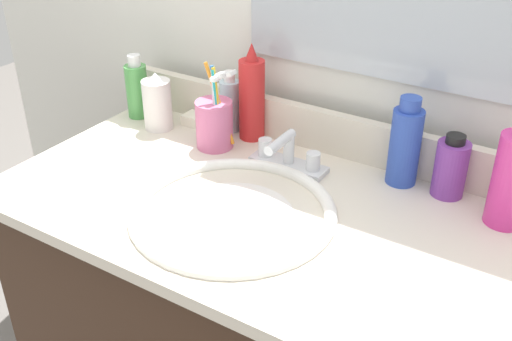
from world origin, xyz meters
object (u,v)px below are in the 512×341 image
object	(u,v)px
bottle_soap_pink	(512,179)
bottle_shampoo_blue	(405,144)
cup_pink	(215,122)
bottle_gel_clear	(230,104)
bottle_cream_purple	(451,168)
bottle_spray_red	(252,97)
bottle_lotion_white	(157,104)
soap_bar	(198,120)
bottle_toner_green	(137,89)
faucet	(287,156)

from	to	relation	value
bottle_soap_pink	bottle_shampoo_blue	bearing A→B (deg)	169.43
cup_pink	bottle_gel_clear	bearing A→B (deg)	102.84
bottle_cream_purple	bottle_gel_clear	distance (m)	0.50
bottle_spray_red	bottle_lotion_white	bearing A→B (deg)	-160.74
bottle_lotion_white	bottle_gel_clear	bearing A→B (deg)	28.71
cup_pink	soap_bar	distance (m)	0.12
bottle_cream_purple	bottle_lotion_white	bearing A→B (deg)	-174.28
bottle_shampoo_blue	bottle_gel_clear	xyz separation A→B (m)	(-0.41, 0.02, -0.02)
bottle_spray_red	bottle_soap_pink	bearing A→B (deg)	-4.92
bottle_toner_green	soap_bar	distance (m)	0.16
bottle_lotion_white	bottle_soap_pink	xyz separation A→B (m)	(0.75, 0.02, 0.03)
bottle_shampoo_blue	bottle_cream_purple	bearing A→B (deg)	1.46
bottle_lotion_white	bottle_cream_purple	bearing A→B (deg)	5.72
bottle_shampoo_blue	bottle_gel_clear	bearing A→B (deg)	177.70
bottle_spray_red	bottle_shampoo_blue	bearing A→B (deg)	-1.61
bottle_toner_green	soap_bar	bearing A→B (deg)	12.44
cup_pink	soap_bar	size ratio (longest dim) A/B	2.94
bottle_spray_red	bottle_toner_green	bearing A→B (deg)	-170.81
cup_pink	soap_bar	world-z (taller)	cup_pink
bottle_toner_green	bottle_gel_clear	size ratio (longest dim) A/B	1.08
bottle_lotion_white	bottle_shampoo_blue	bearing A→B (deg)	6.40
cup_pink	bottle_spray_red	bearing A→B (deg)	61.87
bottle_lotion_white	soap_bar	distance (m)	0.10
bottle_toner_green	bottle_soap_pink	xyz separation A→B (m)	(0.83, -0.00, 0.02)
bottle_lotion_white	cup_pink	bearing A→B (deg)	-2.74
faucet	cup_pink	xyz separation A→B (m)	(-0.18, 0.00, 0.03)
bottle_gel_clear	soap_bar	xyz separation A→B (m)	(-0.08, -0.02, -0.05)
faucet	bottle_cream_purple	bearing A→B (deg)	13.87
faucet	bottle_lotion_white	distance (m)	0.34
bottle_shampoo_blue	bottle_gel_clear	distance (m)	0.41
bottle_cream_purple	bottle_spray_red	bearing A→B (deg)	179.02
bottle_lotion_white	bottle_gel_clear	size ratio (longest dim) A/B	0.96
bottle_cream_purple	soap_bar	xyz separation A→B (m)	(-0.57, -0.01, -0.04)
bottle_soap_pink	bottle_gel_clear	bearing A→B (deg)	174.95
faucet	bottle_spray_red	world-z (taller)	bottle_spray_red
bottle_spray_red	bottle_lotion_white	xyz separation A→B (m)	(-0.20, -0.07, -0.04)
bottle_lotion_white	bottle_soap_pink	size ratio (longest dim) A/B	0.68
faucet	cup_pink	distance (m)	0.18
bottle_gel_clear	bottle_soap_pink	bearing A→B (deg)	-5.05
bottle_toner_green	soap_bar	xyz separation A→B (m)	(0.15, 0.03, -0.05)
bottle_toner_green	bottle_soap_pink	distance (m)	0.83
bottle_soap_pink	cup_pink	size ratio (longest dim) A/B	1.04
bottle_lotion_white	soap_bar	world-z (taller)	bottle_lotion_white
bottle_spray_red	soap_bar	xyz separation A→B (m)	(-0.14, -0.01, -0.08)
bottle_cream_purple	bottle_toner_green	xyz separation A→B (m)	(-0.72, -0.04, 0.01)
faucet	bottle_soap_pink	size ratio (longest dim) A/B	0.82
bottle_gel_clear	bottle_lotion_white	bearing A→B (deg)	-151.29
bottle_gel_clear	soap_bar	distance (m)	0.09
bottle_shampoo_blue	cup_pink	xyz separation A→B (m)	(-0.39, -0.07, -0.02)
bottle_spray_red	bottle_cream_purple	distance (m)	0.44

